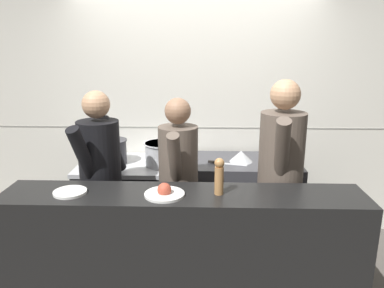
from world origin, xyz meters
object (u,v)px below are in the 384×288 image
at_px(pepper_mill, 219,175).
at_px(chef_line, 280,177).
at_px(sauce_pot, 162,153).
at_px(chef_head_cook, 101,180).
at_px(mixing_bowl_steel, 241,156).
at_px(chefs_knife, 224,163).
at_px(plated_dish_main, 70,192).
at_px(plated_dish_appetiser, 164,192).
at_px(chef_sous, 178,182).
at_px(stock_pot, 112,151).
at_px(oven_range, 138,204).

height_order(pepper_mill, chef_line, chef_line).
bearing_deg(sauce_pot, chef_head_cook, -128.72).
xyz_separation_m(mixing_bowl_steel, chefs_knife, (-0.17, -0.08, -0.05)).
distance_m(plated_dish_main, plated_dish_appetiser, 0.67).
distance_m(sauce_pot, plated_dish_main, 1.15).
bearing_deg(chef_sous, stock_pot, 144.83).
distance_m(stock_pot, chef_line, 1.64).
height_order(oven_range, chef_line, chef_line).
bearing_deg(plated_dish_appetiser, oven_range, 109.80).
distance_m(mixing_bowl_steel, chef_line, 0.65).
xyz_separation_m(stock_pot, plated_dish_appetiser, (0.63, -1.08, 0.02)).
bearing_deg(pepper_mill, mixing_bowl_steel, 76.09).
relative_size(chef_sous, chef_line, 0.91).
distance_m(oven_range, chef_head_cook, 0.80).
bearing_deg(chef_sous, plated_dish_main, -141.40).
height_order(plated_dish_appetiser, chef_head_cook, chef_head_cook).
bearing_deg(sauce_pot, mixing_bowl_steel, 2.23).
bearing_deg(plated_dish_appetiser, mixing_bowl_steel, 59.33).
xyz_separation_m(pepper_mill, chef_head_cook, (-0.95, 0.44, -0.21)).
height_order(sauce_pot, chef_sous, chef_sous).
distance_m(chef_head_cook, chef_sous, 0.64).
xyz_separation_m(oven_range, chef_line, (1.28, -0.63, 0.54)).
bearing_deg(chef_line, chef_head_cook, -169.01).
distance_m(sauce_pot, pepper_mill, 1.13).
height_order(stock_pot, plated_dish_main, stock_pot).
xyz_separation_m(chef_head_cook, chef_sous, (0.64, 0.06, -0.03)).
relative_size(pepper_mill, chef_line, 0.15).
distance_m(oven_range, chef_line, 1.52).
height_order(oven_range, pepper_mill, pepper_mill).
bearing_deg(plated_dish_main, chefs_knife, 40.56).
bearing_deg(chef_head_cook, oven_range, 91.48).
relative_size(stock_pot, sauce_pot, 0.90).
bearing_deg(pepper_mill, plated_dish_main, -178.78).
relative_size(chef_head_cook, chef_line, 0.95).
bearing_deg(mixing_bowl_steel, chefs_knife, -154.67).
distance_m(mixing_bowl_steel, pepper_mill, 1.07).
bearing_deg(sauce_pot, stock_pot, 174.60).
bearing_deg(chef_head_cook, chef_line, 17.63).
height_order(sauce_pot, pepper_mill, pepper_mill).
relative_size(stock_pot, chef_line, 0.17).
bearing_deg(chef_line, mixing_bowl_steel, 124.63).
height_order(stock_pot, chef_line, chef_line).
bearing_deg(chef_sous, chefs_knife, 51.32).
distance_m(stock_pot, chef_head_cook, 0.61).
height_order(chef_sous, chef_line, chef_line).
xyz_separation_m(oven_range, mixing_bowl_steel, (1.02, -0.03, 0.52)).
xyz_separation_m(oven_range, chef_sous, (0.45, -0.55, 0.45)).
bearing_deg(plated_dish_appetiser, chef_head_cook, 140.31).
relative_size(sauce_pot, plated_dish_main, 1.47).
bearing_deg(plated_dish_appetiser, plated_dish_main, 178.51).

